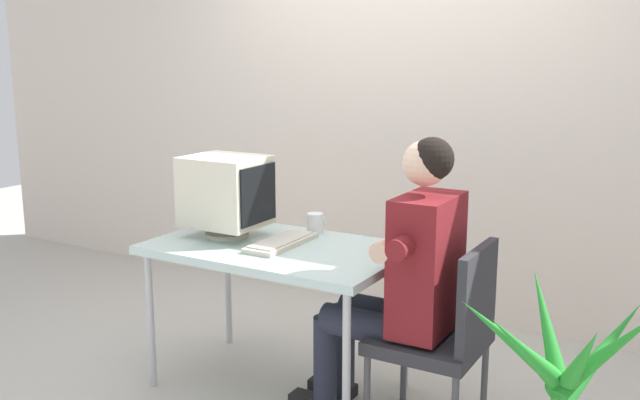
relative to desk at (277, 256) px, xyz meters
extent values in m
plane|color=#B2ADA3|center=(0.00, 0.00, -0.69)|extent=(12.00, 12.00, 0.00)
cube|color=beige|center=(0.30, 1.40, 0.81)|extent=(8.00, 0.10, 3.00)
cylinder|color=#B7B7BC|center=(-0.55, -0.32, -0.34)|extent=(0.04, 0.04, 0.70)
cylinder|color=#B7B7BC|center=(0.55, -0.32, -0.34)|extent=(0.04, 0.04, 0.70)
cylinder|color=#B7B7BC|center=(-0.55, 0.32, -0.34)|extent=(0.04, 0.04, 0.70)
cylinder|color=#B7B7BC|center=(0.55, 0.32, -0.34)|extent=(0.04, 0.04, 0.70)
cube|color=silver|center=(0.00, 0.00, 0.03)|extent=(1.23, 0.75, 0.04)
cylinder|color=beige|center=(-0.32, 0.02, 0.06)|extent=(0.22, 0.22, 0.02)
cylinder|color=beige|center=(-0.32, 0.02, 0.09)|extent=(0.06, 0.06, 0.04)
cube|color=beige|center=(-0.32, 0.02, 0.29)|extent=(0.39, 0.34, 0.35)
cube|color=black|center=(-0.12, 0.02, 0.29)|extent=(0.01, 0.28, 0.29)
cube|color=beige|center=(0.02, 0.01, 0.06)|extent=(0.17, 0.45, 0.02)
cube|color=beige|center=(0.02, 0.01, 0.08)|extent=(0.14, 0.40, 0.01)
cylinder|color=#4C4C51|center=(0.61, -0.22, -0.49)|extent=(0.03, 0.03, 0.39)
cylinder|color=#4C4C51|center=(0.61, 0.18, -0.49)|extent=(0.03, 0.03, 0.39)
cylinder|color=#4C4C51|center=(1.00, 0.18, -0.49)|extent=(0.03, 0.03, 0.39)
cube|color=#2D2D33|center=(0.80, -0.02, -0.27)|extent=(0.46, 0.46, 0.06)
cube|color=#2D2D33|center=(1.01, -0.02, -0.03)|extent=(0.04, 0.41, 0.42)
cube|color=maroon|center=(0.78, -0.02, 0.08)|extent=(0.22, 0.38, 0.60)
sphere|color=beige|center=(0.76, -0.02, 0.52)|extent=(0.19, 0.19, 0.19)
sphere|color=black|center=(0.79, -0.02, 0.54)|extent=(0.18, 0.18, 0.18)
cylinder|color=#262838|center=(0.56, -0.11, -0.22)|extent=(0.45, 0.14, 0.14)
cylinder|color=#262838|center=(0.56, 0.07, -0.22)|extent=(0.45, 0.14, 0.14)
cylinder|color=#262838|center=(0.33, -0.11, -0.45)|extent=(0.11, 0.11, 0.47)
cylinder|color=#262838|center=(0.33, 0.07, -0.45)|extent=(0.11, 0.11, 0.47)
cube|color=black|center=(0.27, 0.07, -0.66)|extent=(0.24, 0.09, 0.06)
cylinder|color=maroon|center=(0.76, -0.24, 0.21)|extent=(0.09, 0.14, 0.09)
cylinder|color=maroon|center=(0.76, 0.20, 0.21)|extent=(0.09, 0.14, 0.09)
cylinder|color=beige|center=(0.64, -0.02, 0.16)|extent=(0.09, 0.38, 0.09)
cone|color=#24872A|center=(1.57, -0.41, -0.01)|extent=(0.39, 0.13, 0.43)
cone|color=#24872A|center=(1.55, -0.25, -0.06)|extent=(0.29, 0.43, 0.36)
cone|color=#24872A|center=(1.36, -0.28, -0.02)|extent=(0.28, 0.35, 0.44)
cone|color=#24872A|center=(1.29, -0.41, -0.04)|extent=(0.45, 0.15, 0.36)
cone|color=#24872A|center=(1.36, -0.51, -0.03)|extent=(0.28, 0.38, 0.42)
cone|color=#24872A|center=(1.51, -0.51, -0.02)|extent=(0.23, 0.38, 0.43)
cylinder|color=white|center=(0.04, 0.29, 0.11)|extent=(0.08, 0.08, 0.11)
torus|color=white|center=(0.04, 0.34, 0.11)|extent=(0.07, 0.01, 0.07)
camera|label=1|loc=(1.87, -2.79, 0.97)|focal=39.99mm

